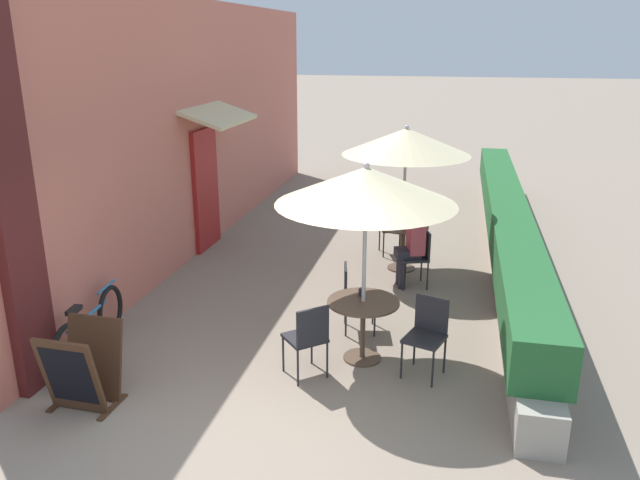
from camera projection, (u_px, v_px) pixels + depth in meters
name	position (u px, v px, depth m)	size (l,w,h in m)	color
ground_plane	(229.00, 447.00, 5.70)	(120.00, 120.00, 0.00)	gray
cafe_facade_wall	(205.00, 126.00, 11.04)	(0.98, 12.04, 4.20)	#C66B5B
planter_hedge	(506.00, 227.00, 10.47)	(0.60, 11.04, 1.01)	gray
patio_table_near	(363.00, 316.00, 7.12)	(0.82, 0.82, 0.73)	brown
patio_umbrella_near	(366.00, 186.00, 6.65)	(1.97, 1.97, 2.32)	#B7B7BC
cafe_chair_near_left	(354.00, 292.00, 7.84)	(0.47, 0.47, 0.87)	#232328
cafe_chair_near_right	(308.00, 335.00, 6.71)	(0.56, 0.56, 0.87)	#232328
cafe_chair_near_back	(427.00, 331.00, 6.82)	(0.51, 0.51, 0.87)	#232328
coffee_cup_near	(361.00, 292.00, 7.19)	(0.07, 0.07, 0.09)	#232328
patio_table_mid	(402.00, 237.00, 9.97)	(0.82, 0.82, 0.73)	brown
patio_umbrella_mid	(406.00, 142.00, 9.50)	(1.97, 1.97, 2.32)	#B7B7BC
cafe_chair_mid_left	(419.00, 253.00, 9.27)	(0.50, 0.50, 0.87)	#232328
seated_patron_mid_left	(412.00, 243.00, 9.21)	(0.48, 0.43, 1.25)	#23232D
cafe_chair_mid_right	(388.00, 225.00, 10.68)	(0.50, 0.50, 0.87)	#232328
coffee_cup_mid	(404.00, 226.00, 9.73)	(0.07, 0.07, 0.09)	#232328
bicycle_leaning	(90.00, 328.00, 7.28)	(0.24, 1.72, 0.72)	black
menu_board	(83.00, 367.00, 6.24)	(0.65, 0.65, 0.86)	#422819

